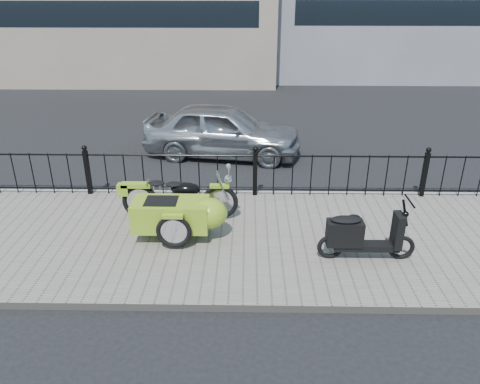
{
  "coord_description": "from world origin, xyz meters",
  "views": [
    {
      "loc": [
        -0.15,
        -7.69,
        4.29
      ],
      "look_at": [
        -0.29,
        -0.1,
        0.82
      ],
      "focal_mm": 35.0,
      "sensor_mm": 36.0,
      "label": 1
    }
  ],
  "objects_px": {
    "sedan_car": "(223,130)",
    "motorcycle_sidecar": "(182,210)",
    "scooter": "(360,236)",
    "spare_tire": "(350,231)"
  },
  "relations": [
    {
      "from": "spare_tire",
      "to": "sedan_car",
      "type": "xyz_separation_m",
      "value": [
        -2.39,
        4.81,
        0.27
      ]
    },
    {
      "from": "motorcycle_sidecar",
      "to": "scooter",
      "type": "bearing_deg",
      "value": -14.05
    },
    {
      "from": "sedan_car",
      "to": "motorcycle_sidecar",
      "type": "bearing_deg",
      "value": -177.44
    },
    {
      "from": "motorcycle_sidecar",
      "to": "sedan_car",
      "type": "xyz_separation_m",
      "value": [
        0.48,
        4.44,
        0.1
      ]
    },
    {
      "from": "motorcycle_sidecar",
      "to": "spare_tire",
      "type": "bearing_deg",
      "value": -7.24
    },
    {
      "from": "scooter",
      "to": "spare_tire",
      "type": "distance_m",
      "value": 0.4
    },
    {
      "from": "motorcycle_sidecar",
      "to": "scooter",
      "type": "height_order",
      "value": "scooter"
    },
    {
      "from": "sedan_car",
      "to": "scooter",
      "type": "bearing_deg",
      "value": -145.74
    },
    {
      "from": "scooter",
      "to": "motorcycle_sidecar",
      "type": "bearing_deg",
      "value": 165.95
    },
    {
      "from": "scooter",
      "to": "spare_tire",
      "type": "xyz_separation_m",
      "value": [
        -0.09,
        0.38,
        -0.11
      ]
    }
  ]
}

